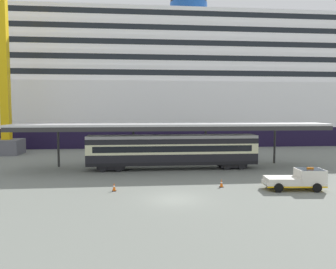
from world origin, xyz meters
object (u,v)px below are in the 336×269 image
traffic_cone_near (114,187)px  dockside_crane (6,28)px  cruise_ship (187,87)px  train_carriage (173,150)px  traffic_cone_mid (221,183)px  service_truck (299,179)px

traffic_cone_near → dockside_crane: size_ratio=0.01×
cruise_ship → dockside_crane: dockside_crane is taller
train_carriage → traffic_cone_mid: train_carriage is taller
train_carriage → service_truck: (10.22, -11.19, -1.31)m
train_carriage → dockside_crane: 33.86m
service_truck → traffic_cone_near: size_ratio=7.08×
dockside_crane → traffic_cone_near: bearing=-54.8°
cruise_ship → traffic_cone_mid: 49.22m
traffic_cone_mid → service_truck: bearing=-13.3°
cruise_ship → traffic_cone_mid: size_ratio=221.51×
train_carriage → dockside_crane: bearing=147.5°
dockside_crane → cruise_ship: bearing=34.8°
cruise_ship → traffic_cone_mid: bearing=-95.1°
cruise_ship → service_truck: bearing=-87.1°
service_truck → cruise_ship: bearing=92.9°
train_carriage → traffic_cone_mid: size_ratio=27.39×
dockside_crane → train_carriage: bearing=-32.5°
cruise_ship → dockside_crane: 39.85m
cruise_ship → train_carriage: (-7.71, -37.94, -10.09)m
traffic_cone_near → train_carriage: bearing=58.1°
dockside_crane → service_truck: bearing=-37.7°
traffic_cone_near → dockside_crane: (-18.12, 25.72, 19.45)m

